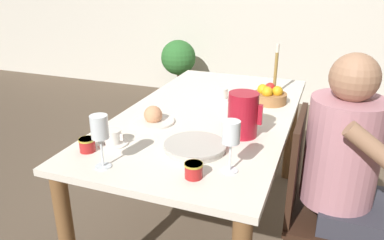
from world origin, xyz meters
The scene contains 16 objects.
ground_plane centered at (0.00, 0.00, 0.00)m, with size 20.00×20.00×0.00m, color brown.
dining_table centered at (0.00, 0.00, 0.64)m, with size 0.89×1.67×0.75m.
chair_person_side centered at (0.63, -0.29, 0.48)m, with size 0.42×0.42×0.90m.
person_seated centered at (0.72, -0.31, 0.70)m, with size 0.39×0.41×1.18m.
red_pitcher centered at (0.24, -0.23, 0.85)m, with size 0.16×0.14×0.21m.
wine_glass_water centered at (0.28, -0.58, 0.90)m, with size 0.07×0.07×0.21m.
wine_glass_juice centered at (-0.20, -0.72, 0.91)m, with size 0.07×0.07×0.22m.
teacup_near_person centered at (-0.27, -0.53, 0.78)m, with size 0.13×0.13×0.07m.
teacup_across centered at (0.00, 0.25, 0.78)m, with size 0.13×0.13×0.07m.
serving_tray centered at (0.09, -0.45, 0.76)m, with size 0.27×0.27×0.03m.
bread_plate centered at (-0.22, -0.24, 0.78)m, with size 0.21×0.21×0.09m.
jam_jar_amber centered at (0.17, -0.67, 0.78)m, with size 0.07×0.07×0.06m.
jam_jar_red centered at (-0.34, -0.63, 0.78)m, with size 0.07×0.07×0.06m.
fruit_bowl centered at (0.28, 0.28, 0.79)m, with size 0.19×0.19×0.11m.
candlestick_tall centered at (0.28, 0.44, 0.87)m, with size 0.06×0.06×0.32m.
potted_plant centered at (-1.08, 2.18, 0.47)m, with size 0.41×0.41×0.73m.
Camera 1 is at (0.59, -1.82, 1.47)m, focal length 35.00 mm.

